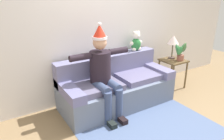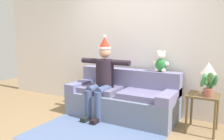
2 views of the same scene
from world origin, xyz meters
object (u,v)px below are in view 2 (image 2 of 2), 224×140
Objects in this scene: side_table at (203,101)px; table_lamp at (208,69)px; couch at (123,99)px; teddy_bear at (161,62)px; person_seated at (102,76)px; potted_plant at (209,84)px.

table_lamp is (0.04, 0.09, 0.49)m from side_table.
teddy_bear is (0.63, 0.25, 0.69)m from couch.
teddy_bear is at bearing 21.82° from couch.
couch reaches higher than side_table.
side_table is at bearing -1.20° from couch.
person_seated reaches higher than couch.
table_lamp reaches higher than couch.
side_table is (1.75, 0.14, -0.27)m from person_seated.
side_table is 0.32m from potted_plant.
table_lamp is (1.79, 0.23, 0.22)m from person_seated.
side_table is 1.24× the size of table_lamp.
table_lamp is (1.45, 0.06, 0.65)m from couch.
side_table is (1.41, -0.03, 0.16)m from couch.
table_lamp is at bearing 7.28° from person_seated.
person_seated reaches higher than table_lamp.
potted_plant is at bearing -4.59° from couch.
person_seated is 1.83m from potted_plant.
person_seated is 3.85× the size of potted_plant.
person_seated is 1.82m from table_lamp.
teddy_bear is 0.78× the size of table_lamp.
table_lamp is at bearing -13.04° from teddy_bear.
person_seated reaches higher than side_table.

